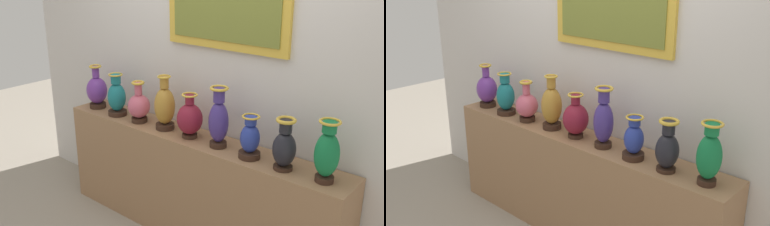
# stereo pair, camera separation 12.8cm
# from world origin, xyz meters

# --- Properties ---
(display_shelf) EXTENTS (2.46, 0.34, 0.85)m
(display_shelf) POSITION_xyz_m (0.00, 0.00, 0.43)
(display_shelf) COLOR #99704C
(display_shelf) RESTS_ON ground_plane
(back_wall) EXTENTS (4.19, 0.14, 2.96)m
(back_wall) POSITION_xyz_m (0.00, 0.23, 1.48)
(back_wall) COLOR silver
(back_wall) RESTS_ON ground_plane
(vase_violet) EXTENTS (0.18, 0.18, 0.38)m
(vase_violet) POSITION_xyz_m (-1.06, -0.03, 1.01)
(vase_violet) COLOR #382319
(vase_violet) RESTS_ON display_shelf
(vase_teal) EXTENTS (0.16, 0.16, 0.35)m
(vase_teal) POSITION_xyz_m (-0.78, -0.04, 1.01)
(vase_teal) COLOR #382319
(vase_teal) RESTS_ON display_shelf
(vase_rose) EXTENTS (0.18, 0.18, 0.33)m
(vase_rose) POSITION_xyz_m (-0.52, -0.04, 0.99)
(vase_rose) COLOR #382319
(vase_rose) RESTS_ON display_shelf
(vase_ochre) EXTENTS (0.16, 0.16, 0.42)m
(vase_ochre) POSITION_xyz_m (-0.26, -0.02, 1.03)
(vase_ochre) COLOR #382319
(vase_ochre) RESTS_ON display_shelf
(vase_burgundy) EXTENTS (0.19, 0.19, 0.33)m
(vase_burgundy) POSITION_xyz_m (0.00, -0.03, 1.00)
(vase_burgundy) COLOR #382319
(vase_burgundy) RESTS_ON display_shelf
(vase_indigo) EXTENTS (0.14, 0.14, 0.43)m
(vase_indigo) POSITION_xyz_m (0.26, -0.03, 1.05)
(vase_indigo) COLOR #382319
(vase_indigo) RESTS_ON display_shelf
(vase_cobalt) EXTENTS (0.15, 0.15, 0.30)m
(vase_cobalt) POSITION_xyz_m (0.53, -0.04, 0.98)
(vase_cobalt) COLOR #382319
(vase_cobalt) RESTS_ON display_shelf
(vase_onyx) EXTENTS (0.15, 0.15, 0.34)m
(vase_onyx) POSITION_xyz_m (0.78, -0.05, 1.01)
(vase_onyx) COLOR #382319
(vase_onyx) RESTS_ON display_shelf
(vase_emerald) EXTENTS (0.15, 0.15, 0.39)m
(vase_emerald) POSITION_xyz_m (1.05, -0.03, 1.04)
(vase_emerald) COLOR #382319
(vase_emerald) RESTS_ON display_shelf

